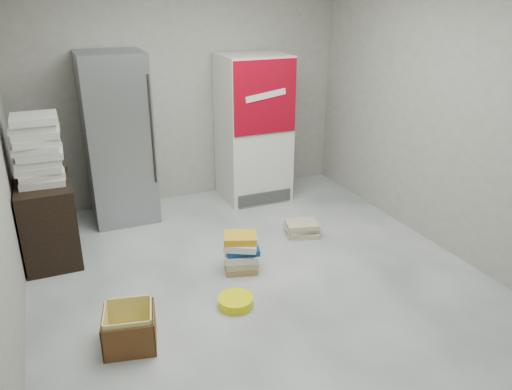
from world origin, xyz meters
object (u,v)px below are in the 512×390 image
object	(u,v)px
wood_shelf	(49,221)
steel_fridge	(118,139)
cardboard_box	(130,330)
phonebook_stack_main	(241,253)
coke_cooler	(253,128)

from	to	relation	value
wood_shelf	steel_fridge	bearing A→B (deg)	41.31
cardboard_box	wood_shelf	bearing A→B (deg)	117.58
steel_fridge	phonebook_stack_main	xyz separation A→B (m)	(0.80, -1.71, -0.76)
steel_fridge	phonebook_stack_main	size ratio (longest dim) A/B	4.88
steel_fridge	phonebook_stack_main	distance (m)	2.04
steel_fridge	coke_cooler	bearing A→B (deg)	-0.18
coke_cooler	wood_shelf	size ratio (longest dim) A/B	2.25
phonebook_stack_main	wood_shelf	bearing A→B (deg)	169.55
coke_cooler	cardboard_box	world-z (taller)	coke_cooler
coke_cooler	cardboard_box	distance (m)	3.22
wood_shelf	cardboard_box	distance (m)	1.75
steel_fridge	cardboard_box	world-z (taller)	steel_fridge
steel_fridge	cardboard_box	size ratio (longest dim) A/B	4.24
cardboard_box	coke_cooler	bearing A→B (deg)	61.79
coke_cooler	wood_shelf	world-z (taller)	coke_cooler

